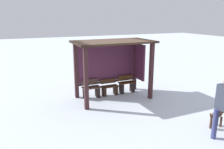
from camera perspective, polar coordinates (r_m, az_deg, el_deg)
ground_plane at (r=9.60m, az=0.35°, el=-5.98°), size 60.00×60.00×0.00m
bus_shelter at (r=9.40m, az=0.44°, el=4.66°), size 3.20×1.76×2.44m
bench_left_inside at (r=9.55m, az=-5.34°, el=-4.08°), size 0.75×0.40×0.77m
bench_center_inside at (r=9.85m, az=-0.63°, el=-3.62°), size 0.75×0.35×0.70m
bench_right_inside at (r=10.19m, az=3.79°, el=-2.80°), size 0.75×0.36×0.78m
dog at (r=7.76m, az=25.40°, el=-9.43°), size 0.81×0.30×0.57m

